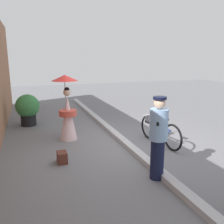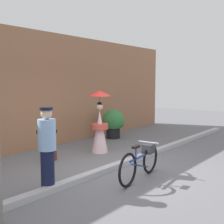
# 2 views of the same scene
# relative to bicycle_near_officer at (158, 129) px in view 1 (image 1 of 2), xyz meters

# --- Properties ---
(ground_plane) EXTENTS (30.00, 30.00, 0.00)m
(ground_plane) POSITION_rel_bicycle_near_officer_xyz_m (0.21, 0.88, -0.40)
(ground_plane) COLOR slate
(sidewalk_curb) EXTENTS (14.00, 0.20, 0.12)m
(sidewalk_curb) POSITION_rel_bicycle_near_officer_xyz_m (0.21, 0.88, -0.34)
(sidewalk_curb) COLOR #B2B2B7
(sidewalk_curb) RESTS_ON ground_plane
(bicycle_near_officer) EXTENTS (1.72, 0.48, 0.77)m
(bicycle_near_officer) POSITION_rel_bicycle_near_officer_xyz_m (0.00, 0.00, 0.00)
(bicycle_near_officer) COLOR black
(bicycle_near_officer) RESTS_ON ground_plane
(person_officer) EXTENTS (0.34, 0.34, 1.60)m
(person_officer) POSITION_rel_bicycle_near_officer_xyz_m (-1.70, 1.01, 0.45)
(person_officer) COLOR #141938
(person_officer) RESTS_ON ground_plane
(person_with_parasol) EXTENTS (0.71, 0.71, 1.82)m
(person_with_parasol) POSITION_rel_bicycle_near_officer_xyz_m (1.14, 2.24, 0.48)
(person_with_parasol) COLOR silver
(person_with_parasol) RESTS_ON ground_plane
(potted_plant_by_door) EXTENTS (0.81, 0.79, 1.07)m
(potted_plant_by_door) POSITION_rel_bicycle_near_officer_xyz_m (3.07, 3.27, 0.20)
(potted_plant_by_door) COLOR black
(potted_plant_by_door) RESTS_ON ground_plane
(backpack_on_pavement) EXTENTS (0.29, 0.21, 0.25)m
(backpack_on_pavement) POSITION_rel_bicycle_near_officer_xyz_m (-0.38, 2.62, -0.27)
(backpack_on_pavement) COLOR #592D23
(backpack_on_pavement) RESTS_ON ground_plane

